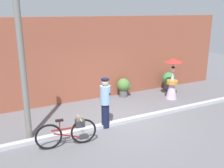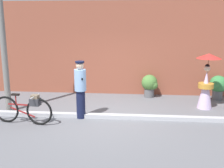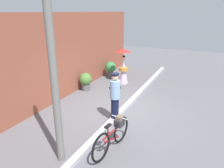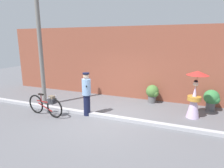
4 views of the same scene
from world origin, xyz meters
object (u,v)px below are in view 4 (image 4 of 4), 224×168
(potted_plant_by_door, at_px, (153,93))
(potted_plant_small, at_px, (212,99))
(person_with_parasol, at_px, (195,95))
(bicycle_near_officer, at_px, (46,105))
(utility_pole, at_px, (41,52))
(person_officer, at_px, (87,93))

(potted_plant_by_door, relative_size, potted_plant_small, 0.96)
(potted_plant_by_door, bearing_deg, person_with_parasol, -34.36)
(bicycle_near_officer, height_order, utility_pole, utility_pole)
(person_officer, height_order, potted_plant_by_door, person_officer)
(bicycle_near_officer, relative_size, person_with_parasol, 0.98)
(bicycle_near_officer, xyz_separation_m, potted_plant_small, (6.06, 2.99, 0.06))
(bicycle_near_officer, distance_m, person_officer, 1.65)
(person_officer, relative_size, potted_plant_by_door, 2.00)
(potted_plant_by_door, xyz_separation_m, utility_pole, (-4.55, -2.10, 1.91))
(potted_plant_by_door, relative_size, utility_pole, 0.18)
(bicycle_near_officer, height_order, person_with_parasol, person_with_parasol)
(bicycle_near_officer, distance_m, potted_plant_by_door, 4.75)
(person_with_parasol, height_order, utility_pole, utility_pole)
(person_officer, distance_m, utility_pole, 2.86)
(potted_plant_small, distance_m, utility_pole, 7.54)
(person_with_parasol, distance_m, utility_pole, 6.54)
(potted_plant_by_door, bearing_deg, potted_plant_small, -2.72)
(bicycle_near_officer, distance_m, potted_plant_small, 6.76)
(person_with_parasol, xyz_separation_m, potted_plant_small, (0.72, 1.08, -0.39))
(person_officer, xyz_separation_m, person_with_parasol, (3.88, 1.29, -0.01))
(bicycle_near_officer, height_order, potted_plant_by_door, bicycle_near_officer)
(bicycle_near_officer, height_order, potted_plant_small, potted_plant_small)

